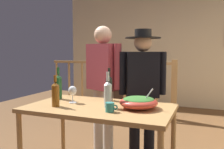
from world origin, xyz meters
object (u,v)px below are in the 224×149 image
object	(u,v)px
person_standing_right	(142,83)
wine_glass	(72,91)
wine_bottle_dark	(109,87)
wine_bottle_amber	(56,94)
wine_bottle_green	(58,86)
flat_screen_tv	(119,73)
salad_bowl	(139,102)
mug_teal	(110,107)
person_standing_left	(103,78)
serving_table	(99,113)
tv_console	(119,95)
wine_bottle_clear	(108,94)
stair_railing	(127,82)

from	to	relation	value
person_standing_right	wine_glass	bearing A→B (deg)	25.52
person_standing_right	wine_bottle_dark	bearing A→B (deg)	31.63
wine_bottle_amber	wine_bottle_green	distance (m)	0.38
flat_screen_tv	wine_bottle_amber	bearing A→B (deg)	-79.78
salad_bowl	wine_bottle_green	size ratio (longest dim) A/B	1.00
mug_teal	person_standing_left	bearing A→B (deg)	117.70
person_standing_left	person_standing_right	distance (m)	0.52
salad_bowl	wine_bottle_green	bearing A→B (deg)	173.66
wine_bottle_amber	wine_bottle_dark	distance (m)	0.60
flat_screen_tv	mug_teal	distance (m)	3.74
serving_table	wine_bottle_dark	xyz separation A→B (m)	(-0.02, 0.30, 0.22)
serving_table	mug_teal	bearing A→B (deg)	-42.54
mug_teal	person_standing_left	world-z (taller)	person_standing_left
wine_bottle_dark	serving_table	bearing A→B (deg)	-86.48
flat_screen_tv	mug_teal	world-z (taller)	flat_screen_tv
wine_bottle_green	tv_console	bearing A→B (deg)	97.84
flat_screen_tv	salad_bowl	size ratio (longest dim) A/B	1.91
tv_console	flat_screen_tv	xyz separation A→B (m)	(-0.00, -0.03, 0.53)
mug_teal	wine_bottle_green	bearing A→B (deg)	156.62
salad_bowl	wine_bottle_clear	bearing A→B (deg)	-163.60
wine_bottle_green	mug_teal	size ratio (longest dim) A/B	3.10
person_standing_left	salad_bowl	bearing A→B (deg)	158.00
stair_railing	wine_bottle_green	size ratio (longest dim) A/B	7.61
serving_table	wine_glass	size ratio (longest dim) A/B	7.95
serving_table	wine_bottle_clear	size ratio (longest dim) A/B	4.12
stair_railing	wine_bottle_green	bearing A→B (deg)	-90.93
wine_bottle_clear	serving_table	bearing A→B (deg)	165.43
wine_bottle_green	mug_teal	bearing A→B (deg)	-23.38
salad_bowl	stair_railing	bearing A→B (deg)	110.54
flat_screen_tv	person_standing_right	xyz separation A→B (m)	(1.29, -2.69, 0.14)
mug_teal	salad_bowl	bearing A→B (deg)	48.52
flat_screen_tv	serving_table	bearing A→B (deg)	-73.00
stair_railing	wine_bottle_green	xyz separation A→B (m)	(-0.04, -2.37, 0.24)
stair_railing	salad_bowl	bearing A→B (deg)	-69.46
tv_console	person_standing_right	distance (m)	3.09
tv_console	wine_bottle_amber	world-z (taller)	wine_bottle_amber
wine_bottle_amber	wine_bottle_dark	size ratio (longest dim) A/B	0.86
wine_bottle_amber	mug_teal	bearing A→B (deg)	-0.14
serving_table	wine_bottle_dark	bearing A→B (deg)	93.52
stair_railing	serving_table	world-z (taller)	stair_railing
tv_console	mug_teal	bearing A→B (deg)	-71.21
wine_glass	wine_bottle_amber	xyz separation A→B (m)	(-0.07, -0.21, 0.00)
stair_railing	wine_bottle_amber	xyz separation A→B (m)	(0.15, -2.70, 0.22)
wine_bottle_green	person_standing_right	bearing A→B (deg)	31.25
serving_table	salad_bowl	world-z (taller)	salad_bowl
flat_screen_tv	wine_bottle_clear	distance (m)	3.58
wine_glass	wine_bottle_clear	world-z (taller)	wine_bottle_clear
tv_console	salad_bowl	size ratio (longest dim) A/B	2.49
tv_console	person_standing_left	xyz separation A→B (m)	(0.77, -2.72, 0.72)
person_standing_left	flat_screen_tv	bearing A→B (deg)	-52.06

